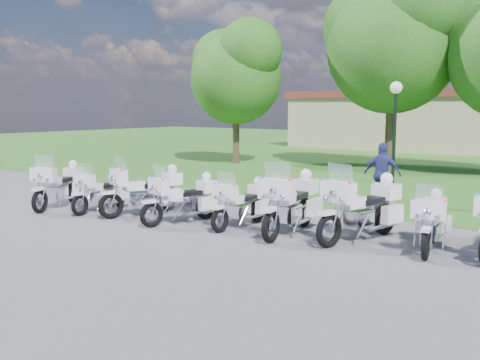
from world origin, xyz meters
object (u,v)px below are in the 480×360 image
Objects in this scene: bystander_c at (382,174)px; motorcycle_4 at (243,203)px; motorcycle_7 at (432,221)px; motorcycle_1 at (103,190)px; motorcycle_2 at (147,190)px; lamp_post at (395,107)px; motorcycle_3 at (184,198)px; motorcycle_0 at (60,184)px; motorcycle_6 at (363,207)px; motorcycle_5 at (292,202)px.

motorcycle_4 is at bearing 66.12° from bystander_c.
motorcycle_4 is at bearing -3.90° from motorcycle_7.
motorcycle_2 is at bearing -174.76° from motorcycle_1.
motorcycle_1 is 0.55× the size of lamp_post.
motorcycle_1 is 0.95× the size of motorcycle_3.
motorcycle_6 reaches higher than motorcycle_0.
motorcycle_4 is 0.99× the size of motorcycle_7.
motorcycle_4 is 1.12× the size of bystander_c.
motorcycle_2 is at bearing 8.36° from motorcycle_4.
motorcycle_1 is 0.81× the size of motorcycle_5.
motorcycle_3 is 0.85× the size of motorcycle_5.
motorcycle_0 is at bearing 22.58° from motorcycle_3.
motorcycle_7 reaches higher than motorcycle_1.
motorcycle_5 is (5.75, 0.81, 0.14)m from motorcycle_1.
motorcycle_1 is 0.98× the size of motorcycle_7.
motorcycle_1 is 2.96m from motorcycle_3.
motorcycle_6 is at bearing -151.98° from motorcycle_3.
lamp_post is at bearing -91.44° from motorcycle_5.
motorcycle_0 reaches higher than motorcycle_1.
motorcycle_3 is at bearing 20.75° from motorcycle_4.
motorcycle_6 is (4.38, 1.01, 0.10)m from motorcycle_3.
motorcycle_4 is at bearing -145.08° from motorcycle_3.
lamp_post reaches higher than motorcycle_7.
bystander_c is at bearing -73.92° from lamp_post.
lamp_post reaches higher than bystander_c.
motorcycle_7 is (7.34, 0.93, -0.08)m from motorcycle_2.
motorcycle_7 is at bearing -64.35° from lamp_post.
motorcycle_4 is (4.41, 0.71, 0.00)m from motorcycle_1.
motorcycle_2 is (2.89, 0.72, 0.02)m from motorcycle_0.
motorcycle_6 reaches higher than motorcycle_2.
motorcycle_2 is 1.10× the size of motorcycle_4.
motorcycle_6 is 0.66× the size of lamp_post.
motorcycle_4 is (1.46, 0.53, -0.04)m from motorcycle_3.
motorcycle_4 is 1.35m from motorcycle_5.
motorcycle_4 is at bearing 168.60° from motorcycle_0.
motorcycle_6 is 1.48m from motorcycle_7.
motorcycle_3 is at bearing -164.14° from motorcycle_2.
motorcycle_2 is 7.40m from motorcycle_7.
bystander_c is (4.61, 5.14, 0.25)m from motorcycle_2.
motorcycle_0 reaches higher than motorcycle_4.
motorcycle_1 is at bearing 24.33° from motorcycle_6.
motorcycle_1 is at bearing 37.34° from bystander_c.
motorcycle_2 is 1.05× the size of motorcycle_3.
motorcycle_1 is 0.99× the size of motorcycle_4.
motorcycle_3 is 1.17× the size of bystander_c.
motorcycle_7 is (1.47, 0.06, -0.13)m from motorcycle_6.
bystander_c is at bearing -67.90° from motorcycle_7.
motorcycle_6 is at bearing -169.73° from motorcycle_4.
motorcycle_7 is 9.12m from lamp_post.
motorcycle_4 is 8.83m from lamp_post.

